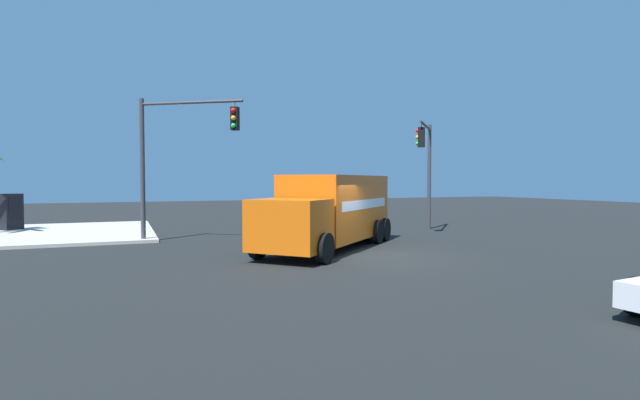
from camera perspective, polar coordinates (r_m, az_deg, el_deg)
The scene contains 6 objects.
ground_plane at distance 17.32m, azimuth 6.17°, elevation -6.55°, with size 100.00×100.00×0.00m, color black.
sidewalk_corner_far at distance 27.41m, azimuth -30.08°, elevation -3.44°, with size 10.47×10.47×0.14m, color #B2ADA0.
delivery_truck at distance 19.05m, azimuth 1.25°, elevation -1.21°, with size 7.44×7.63×2.86m.
traffic_light_primary at distance 21.67m, azimuth -16.77°, elevation 6.11°, with size 2.75×3.94×6.04m.
traffic_light_secondary at distance 26.16m, azimuth 12.36°, elevation 4.62°, with size 3.10×2.71×5.71m.
vending_machine_red at distance 29.54m, azimuth -32.47°, elevation -1.16°, with size 1.16×1.17×1.85m.
Camera 1 is at (-15.07, 8.12, 2.65)m, focal length 27.33 mm.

